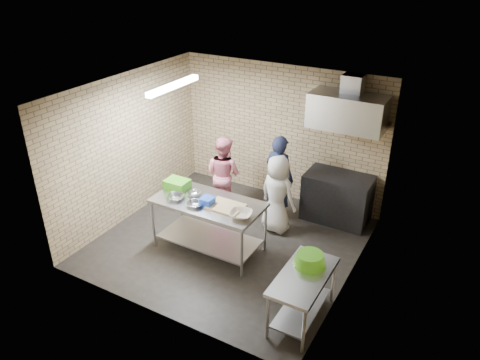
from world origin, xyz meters
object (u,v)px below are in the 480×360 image
Objects in this scene: green_basin at (310,259)px; man_navy at (279,178)px; woman_white at (277,194)px; prep_table at (209,225)px; side_counter at (302,297)px; green_crate at (177,184)px; blue_tub at (207,201)px; woman_pink at (224,174)px; bottle_red at (353,113)px; stove at (337,198)px.

man_navy is (-1.42, 2.05, -0.01)m from green_basin.
woman_white is (0.17, -0.42, -0.10)m from man_navy.
green_basin reaches higher than prep_table.
green_crate reaches higher than side_counter.
blue_tub is at bearing -16.35° from green_crate.
woman_pink is (0.23, 1.13, -0.23)m from green_crate.
prep_table is at bearing -9.73° from green_crate.
woman_white is at bearing 122.12° from man_navy.
bottle_red is 0.12× the size of woman_white.
woman_pink reaches higher than side_counter.
prep_table is at bearing 68.87° from woman_white.
side_counter is 6.67× the size of bottle_red.
man_navy is 0.47m from woman_white.
prep_table is 10.06× the size of bottle_red.
blue_tub reaches higher than green_basin.
bottle_red reaches higher than side_counter.
man_navy is (-1.04, -0.69, -1.21)m from bottle_red.
woman_white is at bearing 33.78° from green_crate.
woman_white reaches higher than green_crate.
green_basin is 0.31× the size of woman_pink.
woman_white is (1.44, 0.96, -0.26)m from green_crate.
man_navy reaches higher than green_crate.
side_counter is 2.61× the size of green_basin.
blue_tub is at bearing 118.30° from woman_pink.
blue_tub is at bearing -126.29° from stove.
side_counter is 1.00× the size of stove.
stove is 2.17m from woman_pink.
stove is (-0.45, 2.75, 0.08)m from side_counter.
stove is 2.96m from green_crate.
woman_white is at bearing -133.21° from stove.
man_navy is 1.14× the size of woman_white.
prep_table is at bearing 116.57° from blue_tub.
prep_table is 1.51× the size of stove.
bottle_red reaches higher than green_crate.
blue_tub is (-1.51, -2.06, 0.52)m from stove.
green_crate is (-2.26, -1.84, 0.54)m from stove.
blue_tub is at bearing -124.19° from bottle_red.
woman_white reaches higher than prep_table.
side_counter is 0.73× the size of man_navy.
side_counter is 0.80× the size of woman_pink.
bottle_red is at bearing 53.75° from prep_table.
woman_pink is at bearing 143.86° from green_basin.
prep_table is 0.53m from blue_tub.
stove is at bearing -153.40° from woman_pink.
man_navy is at bearing -146.37° from bottle_red.
green_basin is at bearing -80.24° from stove.
bottle_red is at bearing -148.12° from woman_pink.
woman_white is at bearing -128.03° from bottle_red.
side_counter is (2.01, -0.79, -0.08)m from prep_table.
blue_tub reaches higher than stove.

